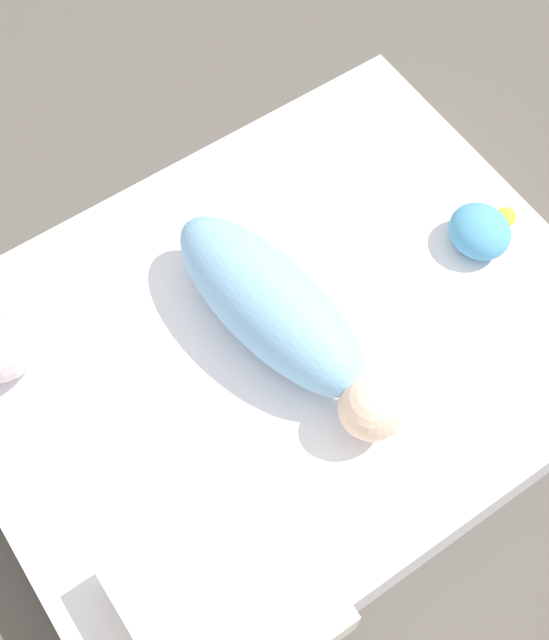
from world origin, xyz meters
name	(u,v)px	position (x,y,z in m)	size (l,w,h in m)	color
ground_plane	(280,372)	(0.00, 0.00, 0.00)	(12.00, 12.00, 0.00)	#514C47
bed_mattress	(280,356)	(0.00, 0.00, 0.07)	(1.17, 0.91, 0.15)	white
swaddled_baby	(279,315)	(0.00, 0.01, 0.23)	(0.23, 0.55, 0.17)	#7FB7E5
pillow	(228,601)	(-0.34, -0.35, 0.20)	(0.29, 0.28, 0.10)	white
turtle_plush	(481,231)	(0.44, -0.04, 0.19)	(0.14, 0.13, 0.08)	#4C99C6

